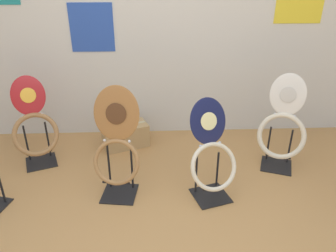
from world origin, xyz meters
TOP-DOWN VIEW (x-y plane):
  - wall_back at (0.00, 1.95)m, footprint 8.00×0.07m
  - toilet_seat_display_navy_moon at (0.42, 0.73)m, footprint 0.44×0.42m
  - toilet_seat_display_woodgrain at (-0.33, 0.78)m, footprint 0.40×0.33m
  - toilet_seat_display_white_plain at (1.14, 1.13)m, footprint 0.47×0.36m
  - toilet_seat_display_crimson_swirl at (-1.15, 1.31)m, footprint 0.48×0.48m
  - storage_box at (-0.34, 1.60)m, footprint 0.52×0.40m

SIDE VIEW (x-z plane):
  - storage_box at x=-0.34m, z-range 0.00..0.24m
  - toilet_seat_display_navy_moon at x=0.42m, z-range -0.03..0.80m
  - toilet_seat_display_crimson_swirl at x=-1.15m, z-range -0.03..0.80m
  - toilet_seat_display_white_plain at x=1.14m, z-range -0.05..0.85m
  - toilet_seat_display_woodgrain at x=-0.33m, z-range -0.03..0.90m
  - wall_back at x=0.00m, z-range 0.00..2.60m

